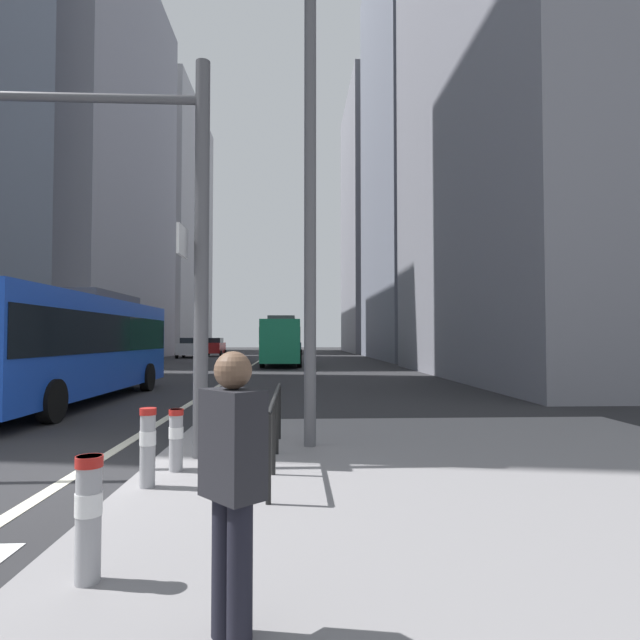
{
  "coord_description": "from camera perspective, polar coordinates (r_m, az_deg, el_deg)",
  "views": [
    {
      "loc": [
        3.09,
        -7.42,
        1.93
      ],
      "look_at": [
        4.8,
        29.19,
        3.2
      ],
      "focal_mm": 29.02,
      "sensor_mm": 36.0,
      "label": 1
    }
  ],
  "objects": [
    {
      "name": "ground_plane",
      "position": [
        27.66,
        -9.13,
        -5.97
      ],
      "size": [
        160.0,
        160.0,
        0.0
      ],
      "primitive_type": "plane",
      "color": "#28282B"
    },
    {
      "name": "median_island",
      "position": [
        7.1,
        18.07,
        -17.02
      ],
      "size": [
        9.0,
        10.0,
        0.15
      ],
      "primitive_type": "cube",
      "color": "gray",
      "rests_on": "ground"
    },
    {
      "name": "lane_centre_line",
      "position": [
        37.6,
        -7.41,
        -4.91
      ],
      "size": [
        0.2,
        80.0,
        0.01
      ],
      "primitive_type": "cube",
      "color": "beige",
      "rests_on": "ground"
    },
    {
      "name": "office_tower_left_mid",
      "position": [
        52.11,
        -25.01,
        15.7
      ],
      "size": [
        11.49,
        23.5,
        35.2
      ],
      "primitive_type": "cube",
      "color": "gray",
      "rests_on": "ground"
    },
    {
      "name": "office_tower_left_far",
      "position": [
        78.18,
        -17.0,
        9.7
      ],
      "size": [
        10.52,
        23.51,
        35.32
      ],
      "primitive_type": "cube",
      "color": "#9E9EA3",
      "rests_on": "ground"
    },
    {
      "name": "office_tower_right_mid",
      "position": [
        52.99,
        13.37,
        17.9
      ],
      "size": [
        13.17,
        19.7,
        39.83
      ],
      "primitive_type": "cube",
      "color": "slate",
      "rests_on": "ground"
    },
    {
      "name": "office_tower_right_far",
      "position": [
        73.91,
        8.38,
        10.43
      ],
      "size": [
        13.66,
        19.88,
        35.6
      ],
      "primitive_type": "cube",
      "color": "gray",
      "rests_on": "ground"
    },
    {
      "name": "city_bus_blue_oncoming",
      "position": [
        16.96,
        -25.78,
        -2.11
      ],
      "size": [
        2.82,
        11.18,
        3.4
      ],
      "color": "blue",
      "rests_on": "ground"
    },
    {
      "name": "city_bus_red_receding",
      "position": [
        37.23,
        -4.13,
        -2.13
      ],
      "size": [
        2.77,
        11.35,
        3.4
      ],
      "color": "#198456",
      "rests_on": "ground"
    },
    {
      "name": "car_oncoming_mid",
      "position": [
        52.01,
        -14.16,
        -2.97
      ],
      "size": [
        2.04,
        4.47,
        1.94
      ],
      "color": "silver",
      "rests_on": "ground"
    },
    {
      "name": "car_receding_near",
      "position": [
        59.05,
        -2.99,
        -2.9
      ],
      "size": [
        2.1,
        4.62,
        1.94
      ],
      "color": "#232838",
      "rests_on": "ground"
    },
    {
      "name": "car_receding_far",
      "position": [
        66.49,
        -3.2,
        -2.8
      ],
      "size": [
        2.07,
        4.53,
        1.94
      ],
      "color": "gold",
      "rests_on": "ground"
    },
    {
      "name": "car_oncoming_far",
      "position": [
        56.75,
        -11.55,
        -2.9
      ],
      "size": [
        2.11,
        4.25,
        1.94
      ],
      "color": "maroon",
      "rests_on": "ground"
    },
    {
      "name": "traffic_signal_gantry",
      "position": [
        8.97,
        -28.41,
        12.63
      ],
      "size": [
        7.02,
        0.65,
        6.0
      ],
      "color": "#515156",
      "rests_on": "median_island"
    },
    {
      "name": "street_lamp_post",
      "position": [
        9.19,
        -1.09,
        19.42
      ],
      "size": [
        5.5,
        0.32,
        8.0
      ],
      "color": "#56565B",
      "rests_on": "median_island"
    },
    {
      "name": "bollard_left",
      "position": [
        4.36,
        -24.17,
        -18.75
      ],
      "size": [
        0.2,
        0.2,
        0.91
      ],
      "color": "#99999E",
      "rests_on": "median_island"
    },
    {
      "name": "bollard_right",
      "position": [
        6.67,
        -18.47,
        -12.76
      ],
      "size": [
        0.2,
        0.2,
        0.94
      ],
      "color": "#99999E",
      "rests_on": "median_island"
    },
    {
      "name": "bollard_back",
      "position": [
        7.35,
        -15.59,
        -12.26
      ],
      "size": [
        0.2,
        0.2,
        0.82
      ],
      "color": "#99999E",
      "rests_on": "median_island"
    },
    {
      "name": "pedestrian_railing",
      "position": [
        7.48,
        -4.96,
        -10.23
      ],
      "size": [
        0.06,
        3.64,
        0.98
      ],
      "color": "black",
      "rests_on": "median_island"
    },
    {
      "name": "pedestrian_waiting",
      "position": [
        3.25,
        -9.64,
        -16.84
      ],
      "size": [
        0.43,
        0.44,
        1.7
      ],
      "color": "black",
      "rests_on": "median_island"
    }
  ]
}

